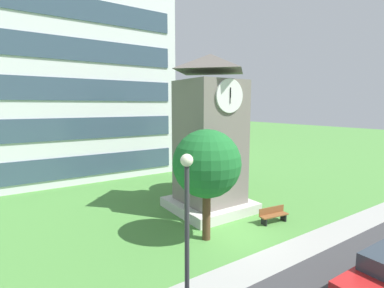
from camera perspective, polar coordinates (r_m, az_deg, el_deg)
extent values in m
plane|color=#4C893D|center=(15.67, 8.14, -17.72)|extent=(160.00, 160.00, 0.00)
cube|color=#9E9E99|center=(14.03, 15.87, -21.13)|extent=(120.00, 1.60, 0.01)
cube|color=silver|center=(31.90, -27.59, 14.91)|extent=(21.98, 12.56, 22.40)
cube|color=#384C60|center=(25.81, -24.76, -4.46)|extent=(20.22, 0.10, 1.80)
cube|color=#384C60|center=(25.37, -25.16, 2.63)|extent=(20.22, 0.10, 1.80)
cube|color=#384C60|center=(25.34, -25.57, 9.85)|extent=(20.22, 0.10, 1.80)
cube|color=#384C60|center=(25.70, -26.00, 16.98)|extent=(20.22, 0.10, 1.80)
cube|color=#384C60|center=(26.45, -26.43, 23.81)|extent=(20.22, 0.10, 1.80)
cube|color=slate|center=(18.20, 3.54, -0.52)|extent=(3.50, 3.50, 8.23)
cube|color=beige|center=(19.11, 3.44, -11.92)|extent=(4.73, 4.73, 0.60)
pyramid|color=#5D5751|center=(18.20, 3.68, 15.82)|extent=(3.85, 3.85, 1.06)
cylinder|color=white|center=(16.62, 7.45, 9.48)|extent=(1.93, 0.12, 1.93)
cylinder|color=white|center=(19.17, 8.00, 9.21)|extent=(0.12, 1.93, 1.93)
cube|color=black|center=(16.57, 7.62, 10.08)|extent=(0.05, 0.09, 0.58)
cube|color=black|center=(16.56, 7.64, 9.48)|extent=(0.05, 0.06, 0.87)
cube|color=brown|center=(17.59, 15.98, -13.45)|extent=(1.85, 0.71, 0.06)
cube|color=brown|center=(17.66, 15.52, -12.55)|extent=(1.79, 0.28, 0.40)
cube|color=black|center=(17.23, 14.11, -14.65)|extent=(0.14, 0.44, 0.45)
cube|color=black|center=(18.14, 17.69, -13.62)|extent=(0.14, 0.44, 0.45)
cylinder|color=#333338|center=(8.82, -1.00, -20.65)|extent=(0.14, 0.14, 5.01)
sphere|color=#F2EFCC|center=(7.91, -1.05, -3.25)|extent=(0.36, 0.36, 0.36)
cylinder|color=#513823|center=(14.75, 2.89, -13.58)|extent=(0.41, 0.41, 2.71)
sphere|color=#1C6A2C|center=(14.03, 2.95, -3.88)|extent=(3.37, 3.37, 3.37)
cylinder|color=#513823|center=(22.29, 4.25, -5.82)|extent=(0.43, 0.43, 3.03)
sphere|color=#375C22|center=(21.81, 4.32, 1.33)|extent=(3.64, 3.64, 3.64)
cylinder|color=black|center=(14.51, 33.76, -19.71)|extent=(0.66, 0.23, 0.66)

